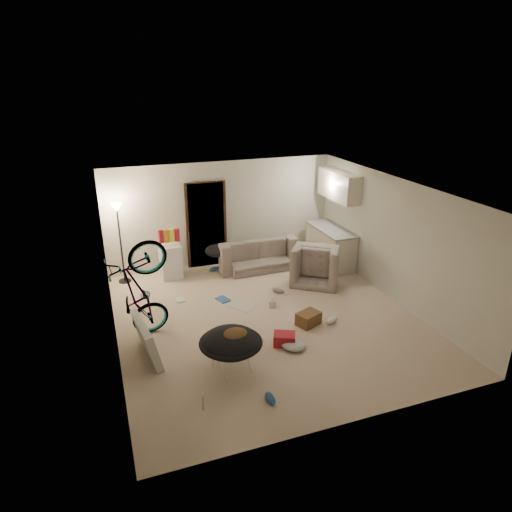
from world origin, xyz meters
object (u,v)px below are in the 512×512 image
object	(u,v)px
drink_case_a	(308,319)
juicer	(272,303)
sofa	(256,256)
drink_case_b	(284,339)
bicycle	(141,313)
kitchen_counter	(330,247)
floor_lamp	(119,226)
armchair	(317,266)
saucer_chair	(231,348)
tv_box	(147,340)
mini_fridge	(171,261)

from	to	relation	value
drink_case_a	juicer	size ratio (longest dim) A/B	2.07
sofa	juicer	size ratio (longest dim) A/B	9.11
sofa	drink_case_b	size ratio (longest dim) A/B	5.10
drink_case_b	bicycle	bearing A→B (deg)	-179.52
kitchen_counter	bicycle	size ratio (longest dim) A/B	0.79
kitchen_counter	sofa	world-z (taller)	kitchen_counter
floor_lamp	armchair	bearing A→B (deg)	-18.37
floor_lamp	saucer_chair	size ratio (longest dim) A/B	1.83
bicycle	drink_case_a	distance (m)	3.03
tv_box	juicer	xyz separation A→B (m)	(2.57, 0.95, -0.25)
armchair	drink_case_b	size ratio (longest dim) A/B	2.75
drink_case_a	tv_box	bearing A→B (deg)	158.95
mini_fridge	tv_box	xyz separation A→B (m)	(-0.93, -3.10, -0.05)
floor_lamp	mini_fridge	size ratio (longest dim) A/B	2.33
mini_fridge	drink_case_b	distance (m)	3.76
tv_box	drink_case_a	world-z (taller)	tv_box
floor_lamp	kitchen_counter	world-z (taller)	floor_lamp
sofa	armchair	bearing A→B (deg)	131.31
sofa	tv_box	world-z (taller)	tv_box
juicer	saucer_chair	bearing A→B (deg)	-128.51
kitchen_counter	juicer	distance (m)	2.71
floor_lamp	armchair	xyz separation A→B (m)	(4.11, -1.37, -0.98)
floor_lamp	mini_fridge	xyz separation A→B (m)	(1.03, -0.10, -0.92)
floor_lamp	armchair	size ratio (longest dim) A/B	1.79
kitchen_counter	juicer	size ratio (longest dim) A/B	7.28
kitchen_counter	bicycle	world-z (taller)	bicycle
saucer_chair	tv_box	size ratio (longest dim) A/B	0.97
sofa	drink_case_b	bearing A→B (deg)	77.65
armchair	bicycle	distance (m)	4.19
floor_lamp	saucer_chair	distance (m)	4.29
kitchen_counter	bicycle	distance (m)	5.10
mini_fridge	saucer_chair	distance (m)	3.90
kitchen_counter	saucer_chair	xyz separation A→B (m)	(-3.54, -3.34, -0.02)
floor_lamp	kitchen_counter	bearing A→B (deg)	-7.66
juicer	floor_lamp	bearing A→B (deg)	139.81
sofa	saucer_chair	size ratio (longest dim) A/B	1.90
mini_fridge	saucer_chair	size ratio (longest dim) A/B	0.79
sofa	drink_case_b	distance (m)	3.48
juicer	tv_box	bearing A→B (deg)	-159.75
armchair	saucer_chair	bearing A→B (deg)	77.66
armchair	juicer	bearing A→B (deg)	66.44
drink_case_a	saucer_chair	bearing A→B (deg)	-176.40
bicycle	saucer_chair	distance (m)	1.86
bicycle	floor_lamp	bearing A→B (deg)	-3.54
juicer	sofa	bearing A→B (deg)	79.35
kitchen_counter	drink_case_b	size ratio (longest dim) A/B	4.08
drink_case_a	mini_fridge	bearing A→B (deg)	101.08
drink_case_b	juicer	world-z (taller)	drink_case_b
sofa	juicer	distance (m)	2.10
floor_lamp	drink_case_a	distance (m)	4.52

